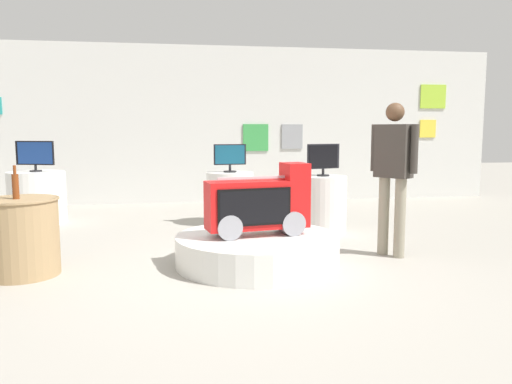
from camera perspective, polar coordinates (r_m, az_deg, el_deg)
ground_plane at (r=4.94m, az=-1.33°, el=-9.36°), size 30.00×30.00×0.00m
back_wall_display at (r=9.80m, az=-5.45°, el=7.49°), size 11.43×0.13×2.96m
main_display_pedestal at (r=5.29m, az=0.16°, el=-6.50°), size 1.69×1.69×0.31m
novelty_firetruck_tv at (r=5.20m, az=0.38°, el=-1.62°), size 1.09×0.51×0.74m
display_pedestal_left_rear at (r=7.47m, az=-2.92°, el=-0.72°), size 0.69×0.69×0.77m
tv_on_left_rear at (r=7.41m, az=-2.95°, el=4.01°), size 0.48×0.19×0.41m
display_pedestal_center_rear at (r=6.91m, az=7.47°, el=-1.41°), size 0.64×0.64×0.77m
tv_on_center_rear at (r=6.84m, az=7.56°, el=3.82°), size 0.48×0.19×0.43m
display_pedestal_right_rear at (r=8.25m, az=-23.33°, el=-0.56°), size 0.83×0.83×0.77m
tv_on_right_rear at (r=8.19m, az=-23.55°, el=3.92°), size 0.58×0.22×0.45m
side_table_round at (r=5.36m, az=-24.84°, el=-4.53°), size 0.72×0.72×0.74m
bottle_on_side_table at (r=5.27m, az=-25.37°, el=0.67°), size 0.06×0.06×0.32m
shopper_browsing_near_truck at (r=5.73m, az=15.14°, el=2.70°), size 0.38×0.47×1.68m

